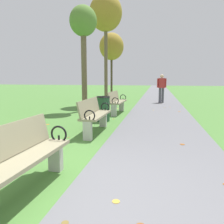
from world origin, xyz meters
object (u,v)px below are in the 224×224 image
at_px(park_bench_1, 22,157).
at_px(tree_2, 83,26).
at_px(park_bench_2, 94,115).
at_px(tree_4, 112,47).
at_px(trash_bin, 103,109).
at_px(tree_3, 106,14).
at_px(park_bench_3, 117,102).
at_px(pedestrian_walking, 162,87).

height_order(park_bench_1, tree_2, tree_2).
height_order(park_bench_1, park_bench_2, same).
height_order(park_bench_1, tree_4, tree_4).
height_order(park_bench_1, trash_bin, park_bench_1).
bearing_deg(tree_2, park_bench_2, -67.75).
bearing_deg(trash_bin, tree_3, 101.92).
xyz_separation_m(park_bench_3, tree_2, (-1.49, 0.35, 3.09)).
distance_m(tree_2, tree_3, 2.78).
xyz_separation_m(tree_4, pedestrian_walking, (3.33, -1.88, -2.56)).
bearing_deg(park_bench_3, tree_3, 111.32).
bearing_deg(pedestrian_walking, park_bench_2, -103.89).
xyz_separation_m(park_bench_1, park_bench_2, (-0.00, 3.21, 0.00)).
distance_m(park_bench_1, trash_bin, 4.78).
xyz_separation_m(park_bench_2, trash_bin, (-0.15, 1.56, -0.06)).
bearing_deg(tree_3, park_bench_3, -68.68).
bearing_deg(park_bench_1, trash_bin, 91.77).
distance_m(pedestrian_walking, trash_bin, 6.28).
bearing_deg(tree_3, tree_2, -98.44).
bearing_deg(tree_4, tree_3, -83.60).
bearing_deg(tree_4, park_bench_1, -83.30).
relative_size(tree_4, trash_bin, 5.25).
distance_m(park_bench_1, park_bench_2, 3.21).
relative_size(pedestrian_walking, trash_bin, 1.93).
xyz_separation_m(tree_3, tree_4, (-0.36, 3.21, -1.21)).
xyz_separation_m(park_bench_3, tree_3, (-1.12, 2.87, 4.21)).
height_order(park_bench_2, trash_bin, park_bench_2).
bearing_deg(park_bench_3, park_bench_2, -90.00).
bearing_deg(park_bench_1, tree_3, 96.80).
bearing_deg(park_bench_2, park_bench_3, 90.00).
relative_size(park_bench_1, pedestrian_walking, 1.00).
distance_m(tree_2, trash_bin, 4.01).
height_order(park_bench_1, tree_3, tree_3).
xyz_separation_m(park_bench_3, tree_4, (-1.48, 6.08, 3.01)).
relative_size(tree_3, pedestrian_walking, 3.51).
relative_size(tree_2, pedestrian_walking, 2.73).
height_order(park_bench_2, tree_3, tree_3).
distance_m(park_bench_3, pedestrian_walking, 4.61).
bearing_deg(tree_2, park_bench_1, -77.73).
distance_m(park_bench_1, park_bench_3, 6.51).
height_order(park_bench_2, park_bench_3, same).
bearing_deg(tree_4, trash_bin, -80.33).
distance_m(park_bench_3, tree_2, 3.45).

